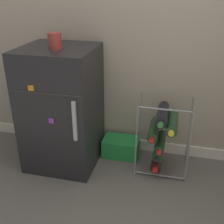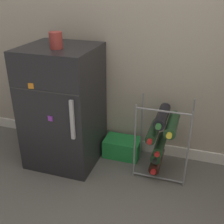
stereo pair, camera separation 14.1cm
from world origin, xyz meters
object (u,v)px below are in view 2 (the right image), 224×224
(wine_rack, at_px, (161,137))
(fridge_top_cup, at_px, (56,40))
(soda_box, at_px, (122,147))
(mini_fridge, at_px, (63,107))

(wine_rack, distance_m, fridge_top_cup, 0.98)
(soda_box, xyz_separation_m, fridge_top_cup, (-0.40, -0.23, 0.88))
(wine_rack, xyz_separation_m, fridge_top_cup, (-0.72, -0.11, 0.66))
(wine_rack, xyz_separation_m, soda_box, (-0.32, 0.12, -0.22))
(mini_fridge, xyz_separation_m, fridge_top_cup, (0.02, -0.06, 0.50))
(soda_box, bearing_deg, wine_rack, -21.01)
(mini_fridge, height_order, fridge_top_cup, fridge_top_cup)
(mini_fridge, bearing_deg, fridge_top_cup, -72.80)
(wine_rack, height_order, soda_box, wine_rack)
(mini_fridge, relative_size, fridge_top_cup, 8.39)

